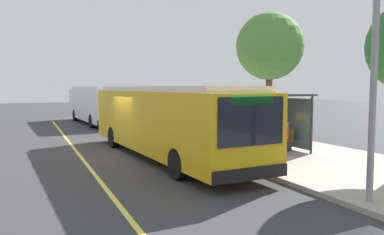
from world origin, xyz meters
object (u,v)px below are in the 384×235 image
object	(u,v)px
transit_bus_second	(97,103)
pedestrian_commuter	(282,136)
route_sign_post	(272,114)
transit_bus_main	(165,119)
waiting_bench	(279,138)

from	to	relation	value
transit_bus_second	pedestrian_commuter	bearing A→B (deg)	10.09
route_sign_post	transit_bus_main	bearing A→B (deg)	-142.07
pedestrian_commuter	waiting_bench	bearing A→B (deg)	145.40
transit_bus_second	pedestrian_commuter	world-z (taller)	transit_bus_second
route_sign_post	pedestrian_commuter	bearing A→B (deg)	112.29
transit_bus_main	waiting_bench	world-z (taller)	transit_bus_main
transit_bus_main	route_sign_post	world-z (taller)	same
transit_bus_second	pedestrian_commuter	xyz separation A→B (m)	(19.39, 3.45, -0.50)
transit_bus_main	transit_bus_second	bearing A→B (deg)	-179.92
waiting_bench	pedestrian_commuter	size ratio (longest dim) A/B	0.95
transit_bus_main	waiting_bench	bearing A→B (deg)	80.45
waiting_bench	pedestrian_commuter	bearing A→B (deg)	-34.60
transit_bus_main	pedestrian_commuter	xyz separation A→B (m)	(3.31, 3.43, -0.50)
transit_bus_main	route_sign_post	bearing A→B (deg)	37.93
transit_bus_main	waiting_bench	xyz separation A→B (m)	(0.86, 5.12, -0.99)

